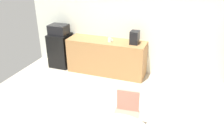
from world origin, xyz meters
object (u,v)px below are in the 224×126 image
mini_fridge (61,50)px  coffee_maker (135,37)px  mug_white (110,40)px  microwave (59,29)px  chair_coral (127,109)px

mini_fridge → coffee_maker: coffee_maker is taller
mug_white → microwave: bearing=177.6°
microwave → coffee_maker: coffee_maker is taller
chair_coral → mini_fridge: bearing=139.8°
mini_fridge → microwave: (0.00, 0.00, 0.59)m
microwave → chair_coral: 3.33m
chair_coral → mug_white: 2.35m
mini_fridge → microwave: size_ratio=1.93×
microwave → chair_coral: (2.51, -2.12, -0.53)m
microwave → chair_coral: bearing=-40.2°
mini_fridge → mug_white: bearing=-2.4°
mini_fridge → mug_white: 1.55m
chair_coral → coffee_maker: bearing=101.3°
mug_white → coffee_maker: size_ratio=0.40×
chair_coral → coffee_maker: (-0.42, 2.12, 0.54)m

